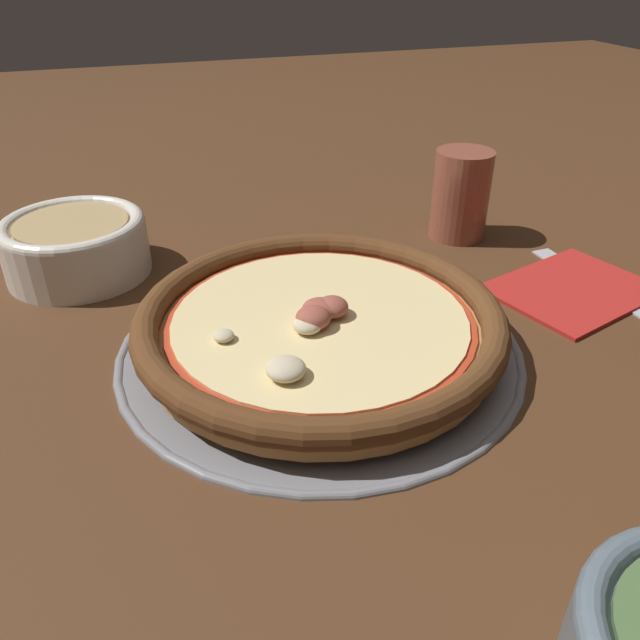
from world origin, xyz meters
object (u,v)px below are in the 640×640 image
pizza_tray (320,344)px  drinking_cup (461,195)px  bowl_near (75,244)px  pizza (320,323)px  fork (586,279)px  napkin (573,288)px

pizza_tray → drinking_cup: bearing=-142.7°
pizza_tray → bowl_near: 0.29m
pizza → fork: (-0.30, -0.03, -0.02)m
pizza_tray → pizza: pizza is taller
pizza_tray → pizza: 0.02m
pizza_tray → napkin: same height
pizza → napkin: (-0.28, -0.02, -0.02)m
pizza_tray → drinking_cup: (-0.23, -0.18, 0.05)m
drinking_cup → napkin: 0.17m
napkin → fork: bearing=-151.2°
bowl_near → fork: bowl_near is taller
bowl_near → napkin: bowl_near is taller
bowl_near → napkin: size_ratio=0.80×
pizza_tray → fork: pizza_tray is taller
pizza → napkin: bearing=-176.8°
drinking_cup → napkin: (-0.04, 0.16, -0.05)m
pizza → bowl_near: bearing=-47.9°
drinking_cup → napkin: drinking_cup is taller
pizza_tray → fork: (-0.30, -0.03, -0.00)m
pizza → fork: 0.31m
bowl_near → fork: (-0.50, 0.19, -0.03)m
bowl_near → fork: bearing=159.6°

